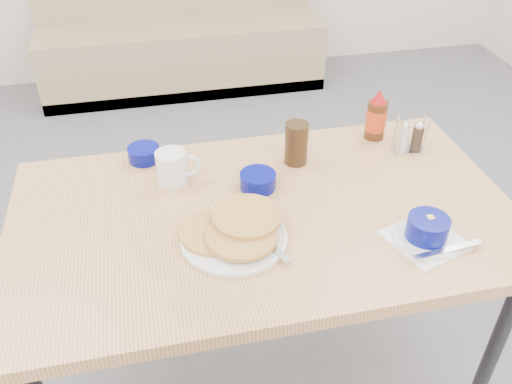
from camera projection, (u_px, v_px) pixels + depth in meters
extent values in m
cube|color=tan|center=(183.00, 56.00, 3.76)|extent=(1.90, 0.55, 0.45)
cube|color=#2D2D33|center=(185.00, 80.00, 3.87)|extent=(1.90, 0.55, 0.08)
cube|color=tan|center=(264.00, 217.00, 1.52)|extent=(1.40, 0.80, 0.04)
cylinder|color=#2D2D33|center=(492.00, 355.00, 1.60)|extent=(0.04, 0.04, 0.72)
cylinder|color=#2D2D33|center=(70.00, 269.00, 1.89)|extent=(0.04, 0.04, 0.72)
cylinder|color=#2D2D33|center=(400.00, 220.00, 2.10)|extent=(0.04, 0.04, 0.72)
cylinder|color=white|center=(234.00, 238.00, 1.40)|extent=(0.28, 0.28, 0.01)
cylinder|color=#E9A557|center=(215.00, 232.00, 1.40)|extent=(0.18, 0.18, 0.01)
cylinder|color=#E9A557|center=(242.00, 236.00, 1.37)|extent=(0.18, 0.18, 0.01)
cylinder|color=#E9A557|center=(247.00, 216.00, 1.42)|extent=(0.18, 0.18, 0.01)
cube|color=silver|center=(274.00, 248.00, 1.36)|extent=(0.06, 0.12, 0.00)
cylinder|color=white|center=(172.00, 167.00, 1.59)|extent=(0.09, 0.09, 0.10)
cylinder|color=black|center=(170.00, 154.00, 1.56)|extent=(0.08, 0.08, 0.00)
torus|color=white|center=(188.00, 166.00, 1.60)|extent=(0.08, 0.02, 0.07)
cube|color=white|center=(425.00, 240.00, 1.41)|extent=(0.22, 0.22, 0.00)
cylinder|color=white|center=(425.00, 238.00, 1.40)|extent=(0.17, 0.17, 0.01)
cylinder|color=#050C77|center=(428.00, 228.00, 1.38)|extent=(0.11, 0.11, 0.06)
cylinder|color=white|center=(429.00, 221.00, 1.37)|extent=(0.10, 0.10, 0.01)
cube|color=#F4DB60|center=(431.00, 218.00, 1.37)|extent=(0.02, 0.02, 0.01)
cube|color=silver|center=(448.00, 250.00, 1.36)|extent=(0.20, 0.04, 0.00)
cylinder|color=#050C77|center=(144.00, 154.00, 1.70)|extent=(0.10, 0.10, 0.05)
cylinder|color=#050C77|center=(258.00, 181.00, 1.58)|extent=(0.11, 0.11, 0.05)
cylinder|color=#301F0F|center=(296.00, 143.00, 1.67)|extent=(0.09, 0.09, 0.14)
cube|color=silver|center=(408.00, 149.00, 1.76)|extent=(0.11, 0.07, 0.00)
cylinder|color=silver|center=(399.00, 137.00, 1.71)|extent=(0.01, 0.01, 0.12)
cylinder|color=silver|center=(426.00, 136.00, 1.71)|extent=(0.01, 0.01, 0.12)
cylinder|color=silver|center=(396.00, 130.00, 1.74)|extent=(0.01, 0.01, 0.12)
cylinder|color=silver|center=(422.00, 130.00, 1.75)|extent=(0.01, 0.01, 0.12)
cylinder|color=silver|center=(403.00, 138.00, 1.74)|extent=(0.03, 0.03, 0.08)
cylinder|color=#3F3326|center=(417.00, 138.00, 1.74)|extent=(0.03, 0.03, 0.08)
cylinder|color=#47230F|center=(376.00, 120.00, 1.79)|extent=(0.07, 0.07, 0.13)
cylinder|color=#DC4419|center=(376.00, 119.00, 1.79)|extent=(0.07, 0.07, 0.07)
cone|color=#B61211|center=(379.00, 96.00, 1.74)|extent=(0.05, 0.05, 0.04)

